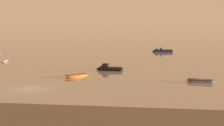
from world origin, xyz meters
The scene contains 6 objects.
ground_plane centered at (0.00, 0.00, 0.00)m, with size 800.00×800.00×0.00m, color gray.
motorboat_moored_4 centered at (7.05, 19.98, 0.28)m, with size 4.94×2.11×1.82m.
rowboat_moored_3 centered at (22.48, 8.80, 0.17)m, with size 4.13×2.33×0.62m.
rowboat_moored_4 centered at (-17.32, 30.88, 0.13)m, with size 1.39×3.13×0.48m.
rowboat_moored_5 centered at (3.69, 11.10, 0.18)m, with size 3.81×4.16×0.67m.
motorboat_moored_5 centered at (16.08, 61.51, 0.27)m, with size 5.98×2.62×1.99m.
Camera 1 is at (17.39, -45.08, 8.72)m, focal length 59.24 mm.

